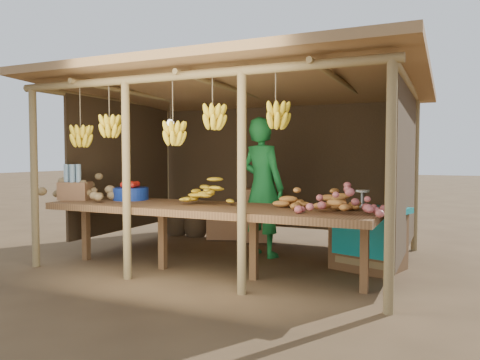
% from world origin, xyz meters
% --- Properties ---
extents(ground, '(60.00, 60.00, 0.00)m').
position_xyz_m(ground, '(0.00, 0.00, 0.00)').
color(ground, brown).
rests_on(ground, ground).
extents(stall_structure, '(4.70, 3.50, 2.43)m').
position_xyz_m(stall_structure, '(-0.03, -0.08, 1.91)').
color(stall_structure, olive).
rests_on(stall_structure, ground).
extents(counter, '(3.90, 1.05, 0.80)m').
position_xyz_m(counter, '(0.00, -0.95, 0.74)').
color(counter, brown).
rests_on(counter, ground).
extents(potato_heap, '(1.10, 0.68, 0.37)m').
position_xyz_m(potato_heap, '(-1.83, -0.99, 0.99)').
color(potato_heap, '#96794D').
rests_on(potato_heap, counter).
extents(sweet_potato_heap, '(0.87, 0.54, 0.35)m').
position_xyz_m(sweet_potato_heap, '(1.28, -0.90, 0.98)').
color(sweet_potato_heap, '#BF7831').
rests_on(sweet_potato_heap, counter).
extents(onion_heap, '(0.96, 0.75, 0.36)m').
position_xyz_m(onion_heap, '(1.62, -1.08, 0.98)').
color(onion_heap, '#C76161').
rests_on(onion_heap, counter).
extents(banana_pile, '(0.69, 0.56, 0.35)m').
position_xyz_m(banana_pile, '(-0.01, -0.85, 0.97)').
color(banana_pile, gold).
rests_on(banana_pile, counter).
extents(tomato_basin, '(0.46, 0.46, 0.24)m').
position_xyz_m(tomato_basin, '(-1.23, -0.74, 0.90)').
color(tomato_basin, navy).
rests_on(tomato_basin, counter).
extents(bottle_box, '(0.45, 0.41, 0.47)m').
position_xyz_m(bottle_box, '(-1.90, -1.03, 0.98)').
color(bottle_box, '#926341').
rests_on(bottle_box, counter).
extents(vendor, '(0.81, 0.67, 1.89)m').
position_xyz_m(vendor, '(0.23, 0.25, 0.95)').
color(vendor, '#1A7832').
rests_on(vendor, ground).
extents(tarp_crate, '(1.00, 0.92, 0.98)m').
position_xyz_m(tarp_crate, '(1.67, 0.08, 0.40)').
color(tarp_crate, brown).
rests_on(tarp_crate, ground).
extents(carton_stack, '(1.19, 0.56, 0.83)m').
position_xyz_m(carton_stack, '(-0.45, 1.14, 0.37)').
color(carton_stack, '#926341').
rests_on(carton_stack, ground).
extents(burlap_sacks, '(0.80, 0.42, 0.57)m').
position_xyz_m(burlap_sacks, '(-1.56, 1.20, 0.25)').
color(burlap_sacks, '#463420').
rests_on(burlap_sacks, ground).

